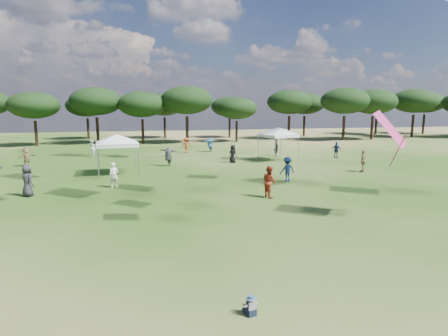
# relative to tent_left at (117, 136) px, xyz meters

# --- Properties ---
(tree_line) EXTENTS (108.78, 17.63, 7.77)m
(tree_line) POSITION_rel_tent_left_xyz_m (6.99, 25.21, 2.63)
(tree_line) COLOR black
(tree_line) RESTS_ON ground
(tent_left) EXTENTS (5.86, 5.86, 3.22)m
(tent_left) POSITION_rel_tent_left_xyz_m (0.00, 0.00, 0.00)
(tent_left) COLOR gray
(tent_left) RESTS_ON ground
(tent_right) EXTENTS (5.35, 5.35, 3.32)m
(tent_right) POSITION_rel_tent_left_xyz_m (13.87, 3.78, 0.10)
(tent_right) COLOR gray
(tent_right) RESTS_ON ground
(toddler) EXTENTS (0.36, 0.39, 0.50)m
(toddler) POSITION_rel_tent_left_xyz_m (4.10, -20.22, -2.57)
(toddler) COLOR black
(toddler) RESTS_ON ground
(festival_crowd) EXTENTS (28.99, 22.18, 1.86)m
(festival_crowd) POSITION_rel_tent_left_xyz_m (4.81, 2.56, -1.97)
(festival_crowd) COLOR #916C4F
(festival_crowd) RESTS_ON ground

